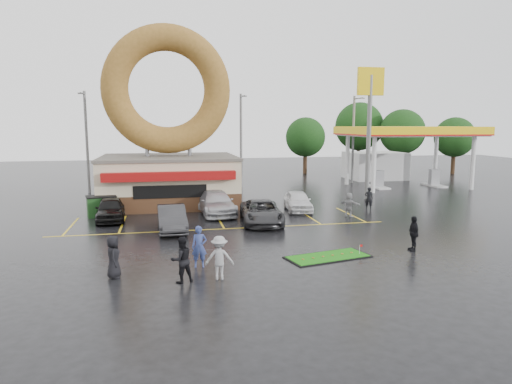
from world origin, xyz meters
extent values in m
plane|color=black|center=(0.00, 0.00, 0.00)|extent=(120.00, 120.00, 0.00)
cube|color=#472B19|center=(-3.00, 13.00, 0.60)|extent=(10.00, 8.00, 1.20)
cube|color=beige|center=(-3.00, 13.00, 2.35)|extent=(10.00, 8.00, 2.30)
cube|color=#59544C|center=(-3.00, 13.00, 3.60)|extent=(10.20, 8.20, 0.20)
cube|color=maroon|center=(-3.00, 8.70, 2.60)|extent=(9.00, 0.60, 0.60)
cylinder|color=slate|center=(-4.60, 13.00, 4.30)|extent=(0.30, 0.30, 1.20)
cylinder|color=slate|center=(-1.40, 13.00, 4.30)|extent=(0.30, 0.30, 1.20)
torus|color=brown|center=(-3.00, 13.00, 8.70)|extent=(9.60, 2.00, 9.60)
cylinder|color=silver|center=(15.00, 15.00, 2.50)|extent=(0.40, 0.40, 5.00)
cylinder|color=silver|center=(25.00, 15.00, 2.50)|extent=(0.40, 0.40, 5.00)
cylinder|color=silver|center=(15.00, 21.00, 2.50)|extent=(0.40, 0.40, 5.00)
cylinder|color=silver|center=(25.00, 21.00, 2.50)|extent=(0.40, 0.40, 5.00)
cube|color=silver|center=(20.00, 18.00, 5.25)|extent=(12.00, 8.00, 0.50)
cube|color=yellow|center=(20.00, 18.00, 5.55)|extent=(12.30, 8.30, 0.70)
cube|color=#99999E|center=(17.00, 18.00, 0.90)|extent=(0.90, 0.60, 1.60)
cube|color=#99999E|center=(23.00, 18.00, 0.90)|extent=(0.90, 0.60, 1.60)
cube|color=silver|center=(20.00, 25.00, 1.50)|extent=(6.00, 5.00, 3.00)
cylinder|color=slate|center=(13.00, 12.00, 5.00)|extent=(0.36, 0.36, 10.00)
cube|color=yellow|center=(13.00, 12.00, 9.50)|extent=(2.20, 0.30, 2.20)
cylinder|color=slate|center=(-10.00, 20.00, 4.50)|extent=(0.24, 0.24, 9.00)
cylinder|color=slate|center=(-10.00, 19.00, 8.70)|extent=(0.12, 2.00, 0.12)
cube|color=slate|center=(-10.00, 18.00, 8.65)|extent=(0.40, 0.18, 0.12)
cylinder|color=slate|center=(4.00, 21.00, 4.50)|extent=(0.24, 0.24, 9.00)
cylinder|color=slate|center=(4.00, 20.00, 8.70)|extent=(0.12, 2.00, 0.12)
cube|color=slate|center=(4.00, 19.00, 8.65)|extent=(0.40, 0.18, 0.12)
cylinder|color=slate|center=(16.00, 22.00, 4.50)|extent=(0.24, 0.24, 9.00)
cylinder|color=slate|center=(16.00, 21.00, 8.70)|extent=(0.12, 2.00, 0.12)
cube|color=slate|center=(16.00, 20.00, 8.65)|extent=(0.40, 0.18, 0.12)
cylinder|color=#332114|center=(26.00, 30.00, 1.44)|extent=(0.50, 0.50, 2.88)
sphere|color=black|center=(26.00, 30.00, 5.20)|extent=(5.60, 5.60, 5.60)
cylinder|color=#332114|center=(32.00, 28.00, 1.26)|extent=(0.50, 0.50, 2.52)
sphere|color=black|center=(32.00, 28.00, 4.55)|extent=(4.90, 4.90, 4.90)
cylinder|color=#332114|center=(22.00, 34.00, 1.62)|extent=(0.50, 0.50, 3.24)
sphere|color=black|center=(22.00, 34.00, 5.85)|extent=(6.30, 6.30, 6.30)
cylinder|color=#332114|center=(14.00, 32.00, 1.26)|extent=(0.50, 0.50, 2.52)
sphere|color=black|center=(14.00, 32.00, 4.55)|extent=(4.90, 4.90, 4.90)
imported|color=black|center=(-6.82, 7.23, 0.73)|extent=(2.03, 4.42, 1.47)
imported|color=#2C2C2E|center=(-3.03, 3.50, 0.73)|extent=(1.74, 4.50, 1.46)
imported|color=#B8B9BE|center=(0.04, 8.00, 0.78)|extent=(2.56, 5.52, 1.56)
imported|color=#2E2E31|center=(2.45, 4.39, 0.72)|extent=(2.91, 5.42, 1.45)
imported|color=silver|center=(5.87, 8.00, 0.71)|extent=(2.18, 4.35, 1.42)
imported|color=navy|center=(-2.00, -3.59, 0.90)|extent=(0.68, 0.47, 1.79)
imported|color=black|center=(-2.83, -5.39, 0.91)|extent=(1.06, 0.94, 1.81)
imported|color=gray|center=(-1.35, -5.36, 0.88)|extent=(1.23, 0.83, 1.76)
imported|color=black|center=(-5.47, -4.33, 0.86)|extent=(0.59, 0.87, 1.71)
imported|color=black|center=(8.40, -3.04, 0.85)|extent=(0.56, 1.05, 1.71)
imported|color=gray|center=(8.64, 5.38, 0.81)|extent=(1.27, 1.49, 1.61)
imported|color=black|center=(11.05, 7.50, 0.82)|extent=(0.71, 0.63, 1.63)
cube|color=#1D491C|center=(-7.56, 8.83, 0.65)|extent=(2.02, 1.57, 1.30)
cube|color=black|center=(3.92, -3.35, 0.02)|extent=(4.16, 2.51, 0.04)
cube|color=#1D7112|center=(3.92, -3.35, 0.05)|extent=(3.95, 2.29, 0.03)
cylinder|color=silver|center=(5.53, -3.25, 0.26)|extent=(0.02, 0.02, 0.44)
cube|color=red|center=(5.60, -3.25, 0.44)|extent=(0.14, 0.01, 0.10)
camera|label=1|loc=(-3.40, -22.68, 6.08)|focal=32.00mm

